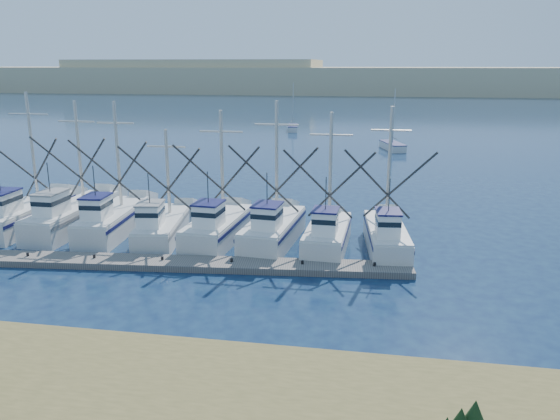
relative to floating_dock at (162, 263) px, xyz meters
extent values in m
plane|color=#0D1A3A|center=(7.49, -5.84, -0.19)|extent=(500.00, 500.00, 0.00)
cube|color=slate|center=(0.00, 0.00, 0.00)|extent=(28.32, 4.44, 0.38)
cube|color=tan|center=(7.49, 204.16, 4.81)|extent=(360.00, 60.00, 10.00)
cube|color=silver|center=(-12.40, 5.78, 0.59)|extent=(2.94, 9.13, 1.55)
cube|color=white|center=(-12.40, 3.46, 2.11)|extent=(1.64, 2.25, 1.50)
cylinder|color=#B7B2A8|center=(-12.40, 7.33, 5.26)|extent=(0.22, 0.22, 7.79)
cube|color=silver|center=(-8.86, 5.86, 0.63)|extent=(2.51, 9.25, 1.63)
cube|color=white|center=(-8.86, 3.49, 2.19)|extent=(1.43, 2.26, 1.50)
cylinder|color=#B7B2A8|center=(-8.86, 7.43, 5.00)|extent=(0.22, 0.22, 7.12)
cube|color=silver|center=(-5.56, 5.27, 0.60)|extent=(2.98, 8.21, 1.58)
cube|color=white|center=(-5.56, 3.21, 2.14)|extent=(1.53, 2.06, 1.50)
cylinder|color=#B7B2A8|center=(-5.56, 6.65, 5.00)|extent=(0.22, 0.22, 7.23)
cube|color=silver|center=(-1.90, 5.03, 0.46)|extent=(3.53, 7.84, 1.30)
cube|color=white|center=(-1.90, 3.09, 1.86)|extent=(1.66, 2.04, 1.50)
cylinder|color=#B7B2A8|center=(-1.90, 6.32, 3.99)|extent=(0.22, 0.22, 5.77)
cube|color=silver|center=(1.88, 5.01, 0.56)|extent=(3.08, 7.68, 1.49)
cube|color=white|center=(1.88, 3.08, 2.05)|extent=(1.62, 1.93, 1.50)
cylinder|color=#B7B2A8|center=(1.88, 6.29, 4.73)|extent=(0.22, 0.22, 6.86)
cube|color=silver|center=(5.51, 5.03, 0.58)|extent=(3.22, 7.77, 1.54)
cube|color=white|center=(5.51, 3.09, 2.10)|extent=(1.65, 1.97, 1.50)
cylinder|color=#B7B2A8|center=(5.51, 6.33, 5.07)|extent=(0.22, 0.22, 7.44)
cube|color=silver|center=(9.01, 4.66, 0.52)|extent=(2.62, 6.90, 1.42)
cube|color=white|center=(9.01, 2.91, 1.99)|extent=(1.44, 1.71, 1.50)
cylinder|color=#B7B2A8|center=(9.01, 5.82, 4.71)|extent=(0.22, 0.22, 6.94)
cube|color=silver|center=(12.61, 5.01, 0.53)|extent=(2.94, 7.71, 1.45)
cube|color=white|center=(12.61, 3.08, 2.01)|extent=(1.46, 1.95, 1.50)
cylinder|color=#B7B2A8|center=(12.61, 6.30, 4.90)|extent=(0.22, 0.22, 7.28)
cube|color=silver|center=(14.05, 47.08, 0.26)|extent=(3.54, 6.43, 0.90)
cylinder|color=#B7B2A8|center=(14.05, 47.38, 4.31)|extent=(0.12, 0.12, 7.20)
cube|color=silver|center=(-2.46, 66.21, 0.26)|extent=(2.37, 5.92, 0.90)
cylinder|color=#B7B2A8|center=(-2.46, 66.51, 4.31)|extent=(0.12, 0.12, 7.20)
camera|label=1|loc=(11.65, -27.73, 10.98)|focal=35.00mm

